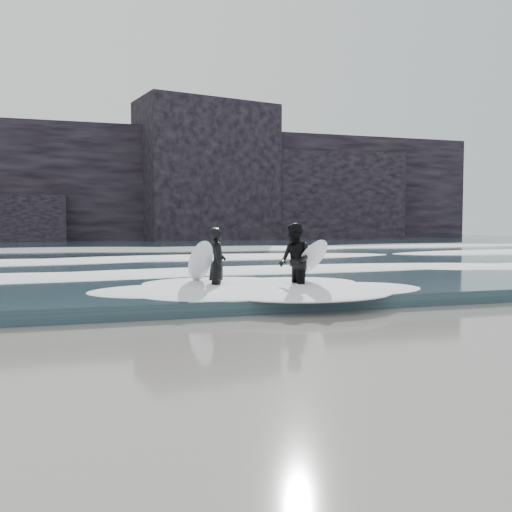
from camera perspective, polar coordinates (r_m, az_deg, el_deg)
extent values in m
plane|color=#857756|center=(7.78, -1.07, -9.81)|extent=(120.00, 120.00, 0.00)
cube|color=#243C46|center=(36.37, -13.99, 0.66)|extent=(90.00, 52.00, 0.30)
cube|color=black|center=(53.41, -15.15, 6.66)|extent=(70.00, 9.00, 10.00)
ellipsoid|color=white|center=(16.47, -9.89, -1.50)|extent=(60.00, 3.20, 0.20)
ellipsoid|color=white|center=(23.41, -12.12, -0.06)|extent=(60.00, 4.00, 0.24)
ellipsoid|color=white|center=(32.37, -13.58, 0.88)|extent=(60.00, 4.80, 0.30)
imported|color=black|center=(13.33, -3.88, -0.73)|extent=(0.53, 0.68, 1.66)
ellipsoid|color=white|center=(13.29, -5.60, -0.61)|extent=(0.69, 1.82, 1.14)
imported|color=black|center=(13.27, 3.90, -0.50)|extent=(0.75, 0.92, 1.77)
ellipsoid|color=white|center=(13.42, 5.57, -0.19)|extent=(0.86, 2.00, 1.00)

